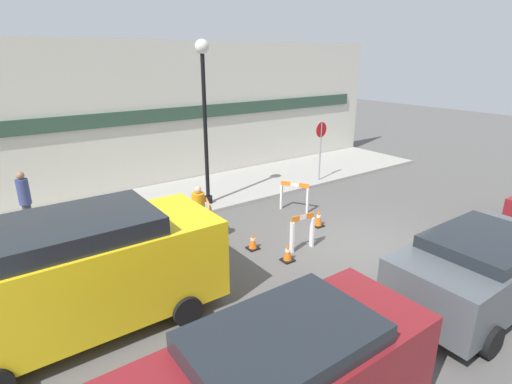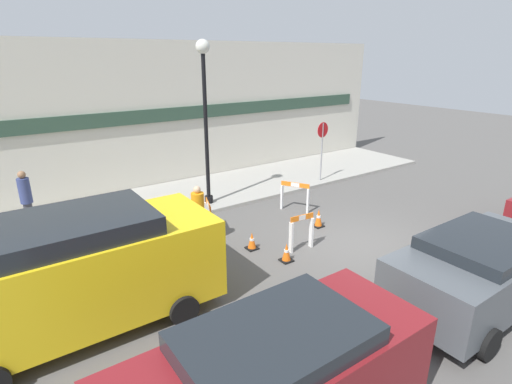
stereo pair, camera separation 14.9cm
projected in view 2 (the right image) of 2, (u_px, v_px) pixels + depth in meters
name	position (u px, v px, depth m)	size (l,w,h in m)	color
ground_plane	(363.00, 247.00, 10.88)	(60.00, 60.00, 0.00)	#565451
sidewalk_slab	(237.00, 186.00, 15.79)	(18.00, 3.73, 0.12)	#9E9B93
storefront_facade	(211.00, 112.00, 16.42)	(18.00, 0.22, 5.50)	beige
streetlamp_post	(205.00, 103.00, 12.71)	(0.44, 0.44, 5.31)	black
stop_sign	(322.00, 142.00, 15.78)	(0.60, 0.08, 2.36)	gray
barricade_0	(295.00, 195.00, 13.25)	(0.61, 0.91, 0.99)	white
barricade_1	(209.00, 217.00, 11.53)	(0.41, 0.84, 0.99)	white
barricade_2	(301.00, 231.00, 10.58)	(0.73, 0.20, 1.00)	white
traffic_cone_0	(286.00, 253.00, 10.07)	(0.30, 0.30, 0.50)	black
traffic_cone_1	(252.00, 241.00, 10.71)	(0.30, 0.30, 0.48)	black
traffic_cone_2	(319.00, 218.00, 12.10)	(0.30, 0.30, 0.57)	black
person_worker	(198.00, 214.00, 10.72)	(0.36, 0.36, 1.71)	#33333D
person_pedestrian	(26.00, 199.00, 11.29)	(0.39, 0.39, 1.81)	#33333D
parked_car_0	(275.00, 378.00, 5.18)	(4.40, 1.88, 1.76)	maroon
parked_car_1	(479.00, 268.00, 8.02)	(4.17, 2.03, 1.60)	#4C5156
work_van	(77.00, 269.00, 7.33)	(5.15, 2.24, 2.27)	yellow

